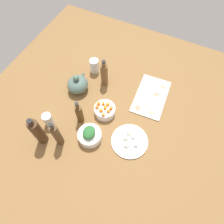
# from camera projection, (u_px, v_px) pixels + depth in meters

# --- Properties ---
(tabletop) EXTENTS (1.90, 1.90, 0.03)m
(tabletop) POSITION_uv_depth(u_px,v_px,m) (112.00, 117.00, 1.41)
(tabletop) COLOR brown
(tabletop) RESTS_ON ground
(cutting_board) EXTENTS (0.37, 0.24, 0.01)m
(cutting_board) POSITION_uv_depth(u_px,v_px,m) (151.00, 96.00, 1.47)
(cutting_board) COLOR white
(cutting_board) RESTS_ON tabletop
(plate_tofu) EXTENTS (0.24, 0.24, 0.01)m
(plate_tofu) POSITION_uv_depth(u_px,v_px,m) (130.00, 141.00, 1.30)
(plate_tofu) COLOR white
(plate_tofu) RESTS_ON tabletop
(bowl_greens) EXTENTS (0.15, 0.15, 0.06)m
(bowl_greens) POSITION_uv_depth(u_px,v_px,m) (90.00, 136.00, 1.29)
(bowl_greens) COLOR white
(bowl_greens) RESTS_ON tabletop
(bowl_carrots) EXTENTS (0.14, 0.14, 0.06)m
(bowl_carrots) POSITION_uv_depth(u_px,v_px,m) (105.00, 110.00, 1.38)
(bowl_carrots) COLOR white
(bowl_carrots) RESTS_ON tabletop
(teapot) EXTENTS (0.17, 0.15, 0.15)m
(teapot) POSITION_uv_depth(u_px,v_px,m) (78.00, 84.00, 1.45)
(teapot) COLOR #516B63
(teapot) RESTS_ON tabletop
(bottle_0) EXTENTS (0.05, 0.05, 0.21)m
(bottle_0) POSITION_uv_depth(u_px,v_px,m) (79.00, 114.00, 1.30)
(bottle_0) COLOR #503413
(bottle_0) RESTS_ON tabletop
(bottle_1) EXTENTS (0.06, 0.06, 0.27)m
(bottle_1) POSITION_uv_depth(u_px,v_px,m) (38.00, 132.00, 1.20)
(bottle_1) COLOR #452C18
(bottle_1) RESTS_ON tabletop
(bottle_2) EXTENTS (0.05, 0.05, 0.25)m
(bottle_2) POSITION_uv_depth(u_px,v_px,m) (57.00, 135.00, 1.21)
(bottle_2) COLOR #4C3720
(bottle_2) RESTS_ON tabletop
(bottle_3) EXTENTS (0.05, 0.05, 0.23)m
(bottle_3) POSITION_uv_depth(u_px,v_px,m) (104.00, 74.00, 1.45)
(bottle_3) COLOR brown
(bottle_3) RESTS_ON tabletop
(drinking_glass_0) EXTENTS (0.06, 0.06, 0.11)m
(drinking_glass_0) POSITION_uv_depth(u_px,v_px,m) (48.00, 120.00, 1.32)
(drinking_glass_0) COLOR white
(drinking_glass_0) RESTS_ON tabletop
(drinking_glass_1) EXTENTS (0.07, 0.07, 0.11)m
(drinking_glass_1) POSITION_uv_depth(u_px,v_px,m) (94.00, 66.00, 1.54)
(drinking_glass_1) COLOR white
(drinking_glass_1) RESTS_ON tabletop
(carrot_cube_0) EXTENTS (0.02, 0.02, 0.02)m
(carrot_cube_0) POSITION_uv_depth(u_px,v_px,m) (101.00, 110.00, 1.33)
(carrot_cube_0) COLOR orange
(carrot_cube_0) RESTS_ON bowl_carrots
(carrot_cube_1) EXTENTS (0.03, 0.03, 0.02)m
(carrot_cube_1) POSITION_uv_depth(u_px,v_px,m) (103.00, 104.00, 1.36)
(carrot_cube_1) COLOR orange
(carrot_cube_1) RESTS_ON bowl_carrots
(carrot_cube_2) EXTENTS (0.02, 0.02, 0.02)m
(carrot_cube_2) POSITION_uv_depth(u_px,v_px,m) (108.00, 104.00, 1.36)
(carrot_cube_2) COLOR orange
(carrot_cube_2) RESTS_ON bowl_carrots
(carrot_cube_3) EXTENTS (0.02, 0.02, 0.02)m
(carrot_cube_3) POSITION_uv_depth(u_px,v_px,m) (108.00, 111.00, 1.33)
(carrot_cube_3) COLOR orange
(carrot_cube_3) RESTS_ON bowl_carrots
(carrot_cube_4) EXTENTS (0.02, 0.02, 0.02)m
(carrot_cube_4) POSITION_uv_depth(u_px,v_px,m) (99.00, 104.00, 1.36)
(carrot_cube_4) COLOR orange
(carrot_cube_4) RESTS_ON bowl_carrots
(carrot_cube_5) EXTENTS (0.02, 0.02, 0.02)m
(carrot_cube_5) POSITION_uv_depth(u_px,v_px,m) (97.00, 107.00, 1.35)
(carrot_cube_5) COLOR orange
(carrot_cube_5) RESTS_ON bowl_carrots
(carrot_cube_6) EXTENTS (0.02, 0.02, 0.02)m
(carrot_cube_6) POSITION_uv_depth(u_px,v_px,m) (111.00, 108.00, 1.34)
(carrot_cube_6) COLOR orange
(carrot_cube_6) RESTS_ON bowl_carrots
(carrot_cube_7) EXTENTS (0.02, 0.02, 0.02)m
(carrot_cube_7) POSITION_uv_depth(u_px,v_px,m) (105.00, 108.00, 1.34)
(carrot_cube_7) COLOR orange
(carrot_cube_7) RESTS_ON bowl_carrots
(carrot_cube_8) EXTENTS (0.02, 0.02, 0.02)m
(carrot_cube_8) POSITION_uv_depth(u_px,v_px,m) (103.00, 115.00, 1.32)
(carrot_cube_8) COLOR orange
(carrot_cube_8) RESTS_ON bowl_carrots
(chopped_greens_mound) EXTENTS (0.11, 0.09, 0.04)m
(chopped_greens_mound) POSITION_uv_depth(u_px,v_px,m) (89.00, 132.00, 1.24)
(chopped_greens_mound) COLOR #2B6832
(chopped_greens_mound) RESTS_ON bowl_greens
(tofu_cube_0) EXTENTS (0.03, 0.03, 0.02)m
(tofu_cube_0) POSITION_uv_depth(u_px,v_px,m) (133.00, 136.00, 1.29)
(tofu_cube_0) COLOR white
(tofu_cube_0) RESTS_ON plate_tofu
(tofu_cube_1) EXTENTS (0.03, 0.03, 0.02)m
(tofu_cube_1) POSITION_uv_depth(u_px,v_px,m) (127.00, 145.00, 1.26)
(tofu_cube_1) COLOR #F0DECA
(tofu_cube_1) RESTS_ON plate_tofu
(tofu_cube_2) EXTENTS (0.03, 0.03, 0.02)m
(tofu_cube_2) POSITION_uv_depth(u_px,v_px,m) (136.00, 144.00, 1.27)
(tofu_cube_2) COLOR silver
(tofu_cube_2) RESTS_ON plate_tofu
(tofu_cube_3) EXTENTS (0.03, 0.03, 0.02)m
(tofu_cube_3) POSITION_uv_depth(u_px,v_px,m) (126.00, 138.00, 1.29)
(tofu_cube_3) COLOR silver
(tofu_cube_3) RESTS_ON plate_tofu
(tofu_cube_4) EXTENTS (0.03, 0.03, 0.02)m
(tofu_cube_4) POSITION_uv_depth(u_px,v_px,m) (129.00, 133.00, 1.31)
(tofu_cube_4) COLOR white
(tofu_cube_4) RESTS_ON plate_tofu
(dumpling_0) EXTENTS (0.05, 0.05, 0.03)m
(dumpling_0) POSITION_uv_depth(u_px,v_px,m) (157.00, 93.00, 1.46)
(dumpling_0) COLOR beige
(dumpling_0) RESTS_ON cutting_board
(dumpling_1) EXTENTS (0.08, 0.08, 0.02)m
(dumpling_1) POSITION_uv_depth(u_px,v_px,m) (145.00, 104.00, 1.42)
(dumpling_1) COLOR beige
(dumpling_1) RESTS_ON cutting_board
(dumpling_2) EXTENTS (0.06, 0.06, 0.02)m
(dumpling_2) POSITION_uv_depth(u_px,v_px,m) (151.00, 111.00, 1.39)
(dumpling_2) COLOR beige
(dumpling_2) RESTS_ON cutting_board
(dumpling_3) EXTENTS (0.07, 0.07, 0.03)m
(dumpling_3) POSITION_uv_depth(u_px,v_px,m) (163.00, 85.00, 1.49)
(dumpling_3) COLOR beige
(dumpling_3) RESTS_ON cutting_board
(dumpling_4) EXTENTS (0.06, 0.06, 0.03)m
(dumpling_4) POSITION_uv_depth(u_px,v_px,m) (138.00, 106.00, 1.40)
(dumpling_4) COLOR beige
(dumpling_4) RESTS_ON cutting_board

